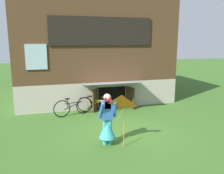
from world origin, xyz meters
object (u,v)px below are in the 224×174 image
person (107,123)px  kite (122,108)px  bicycle_yellow (95,104)px  bicycle_black (73,107)px

person → kite: 0.86m
kite → bicycle_yellow: (0.04, 3.97, -0.95)m
person → bicycle_yellow: person is taller
person → bicycle_black: bearing=108.6°
person → bicycle_yellow: (0.35, 3.47, -0.32)m
person → kite: (0.30, -0.50, 0.63)m
person → kite: bearing=-52.7°
bicycle_yellow → kite: bearing=-77.2°
kite → person: bearing=120.9°
bicycle_black → kite: bearing=-89.3°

